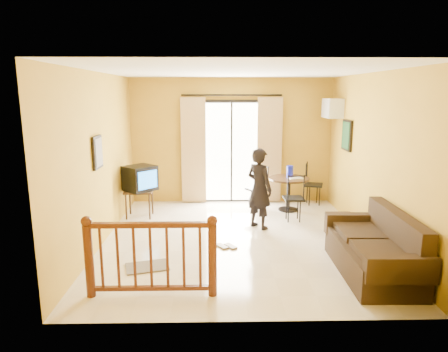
{
  "coord_description": "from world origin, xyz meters",
  "views": [
    {
      "loc": [
        -0.35,
        -6.46,
        2.47
      ],
      "look_at": [
        -0.22,
        0.2,
        1.08
      ],
      "focal_mm": 32.0,
      "sensor_mm": 36.0,
      "label": 1
    }
  ],
  "objects_px": {
    "dining_table": "(289,185)",
    "coffee_table": "(344,225)",
    "standing_person": "(259,188)",
    "sofa": "(376,251)",
    "television": "(140,178)"
  },
  "relations": [
    {
      "from": "dining_table",
      "to": "coffee_table",
      "type": "height_order",
      "value": "dining_table"
    },
    {
      "from": "dining_table",
      "to": "standing_person",
      "type": "relative_size",
      "value": 0.57
    },
    {
      "from": "dining_table",
      "to": "standing_person",
      "type": "height_order",
      "value": "standing_person"
    },
    {
      "from": "dining_table",
      "to": "sofa",
      "type": "xyz_separation_m",
      "value": [
        0.67,
        -3.08,
        -0.23
      ]
    },
    {
      "from": "coffee_table",
      "to": "standing_person",
      "type": "height_order",
      "value": "standing_person"
    },
    {
      "from": "sofa",
      "to": "television",
      "type": "bearing_deg",
      "value": 145.25
    },
    {
      "from": "dining_table",
      "to": "sofa",
      "type": "bearing_deg",
      "value": -77.76
    },
    {
      "from": "dining_table",
      "to": "sofa",
      "type": "distance_m",
      "value": 3.16
    },
    {
      "from": "dining_table",
      "to": "coffee_table",
      "type": "distance_m",
      "value": 1.85
    },
    {
      "from": "television",
      "to": "dining_table",
      "type": "xyz_separation_m",
      "value": [
        3.06,
        0.4,
        -0.24
      ]
    },
    {
      "from": "television",
      "to": "dining_table",
      "type": "distance_m",
      "value": 3.09
    },
    {
      "from": "television",
      "to": "dining_table",
      "type": "relative_size",
      "value": 0.87
    },
    {
      "from": "sofa",
      "to": "dining_table",
      "type": "bearing_deg",
      "value": 103.2
    },
    {
      "from": "coffee_table",
      "to": "standing_person",
      "type": "relative_size",
      "value": 0.54
    },
    {
      "from": "sofa",
      "to": "standing_person",
      "type": "distance_m",
      "value": 2.46
    }
  ]
}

